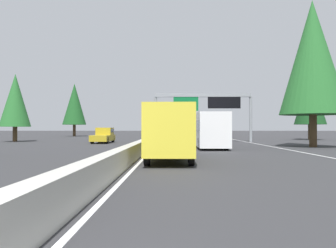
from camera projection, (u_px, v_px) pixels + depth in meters
name	position (u px, v px, depth m)	size (l,w,h in m)	color
ground_plane	(163.00, 137.00, 62.11)	(320.00, 320.00, 0.00)	#2D2D30
median_barrier	(164.00, 133.00, 82.12)	(180.00, 0.56, 0.90)	#ADAAA3
shoulder_stripe_right	(216.00, 136.00, 71.93)	(160.00, 0.16, 0.01)	silver
shoulder_stripe_median	(165.00, 136.00, 72.11)	(160.00, 0.16, 0.01)	silver
sign_gantry_overhead	(204.00, 103.00, 41.66)	(0.50, 12.68, 6.34)	gray
box_truck_mid_right	(170.00, 131.00, 18.10)	(8.50, 2.40, 2.95)	gold
bus_mid_left	(208.00, 129.00, 30.78)	(11.50, 2.55, 3.10)	white
pickup_distant_b	(211.00, 133.00, 59.65)	(5.60, 2.00, 1.86)	#AD931E
sedan_far_left	(196.00, 132.00, 97.02)	(4.40, 1.80, 1.47)	white
oncoming_near	(104.00, 135.00, 39.35)	(5.60, 2.00, 1.86)	#AD931E
conifer_right_near	(313.00, 57.00, 30.60)	(6.16, 6.16, 14.00)	#4C3823
conifer_right_mid	(310.00, 97.00, 49.86)	(4.74, 4.74, 10.78)	#4C3823
conifer_left_near	(15.00, 100.00, 42.88)	(3.98, 3.98, 9.04)	#4C3823
conifer_left_mid	(74.00, 104.00, 71.48)	(5.15, 5.15, 11.69)	#4C3823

